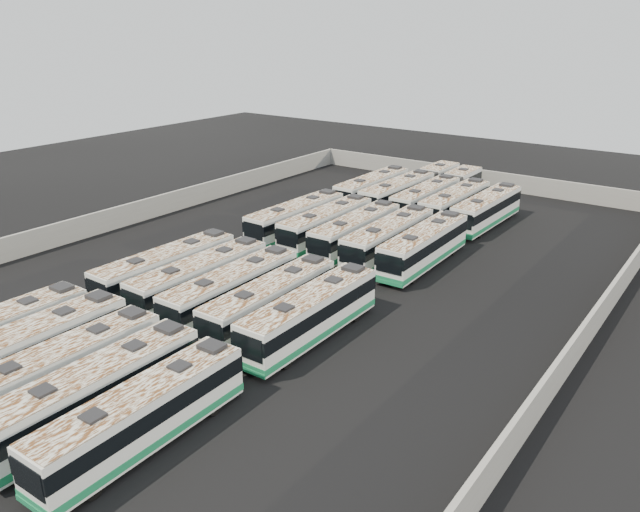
{
  "coord_description": "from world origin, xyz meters",
  "views": [
    {
      "loc": [
        29.28,
        -37.38,
        19.53
      ],
      "look_at": [
        1.38,
        1.06,
        1.6
      ],
      "focal_mm": 35.0,
      "sensor_mm": 36.0,
      "label": 1
    }
  ],
  "objects_px": {
    "bus_front_right": "(95,392)",
    "bus_back_far_left": "(372,189)",
    "bus_midfront_left": "(200,278)",
    "bus_midfront_right": "(270,302)",
    "bus_midfront_center": "(232,290)",
    "bus_midback_center": "(356,232)",
    "bus_midfront_far_right": "(310,314)",
    "bus_midback_far_right": "(424,246)",
    "bus_midback_far_left": "(296,218)",
    "bus_back_left": "(412,188)",
    "bus_midback_right": "(389,239)",
    "bus_front_left": "(25,352)",
    "bus_front_center": "(60,371)",
    "bus_midfront_far_left": "(166,269)",
    "bus_back_center": "(439,193)",
    "bus_midback_left": "(326,224)",
    "bus_back_far_right": "(486,209)",
    "bus_back_right": "(455,204)",
    "bus_front_far_right": "(142,415)"
  },
  "relations": [
    {
      "from": "bus_front_right",
      "to": "bus_back_far_left",
      "type": "height_order",
      "value": "bus_back_far_left"
    },
    {
      "from": "bus_midfront_left",
      "to": "bus_midfront_right",
      "type": "xyz_separation_m",
      "value": [
        6.84,
        -0.03,
        -0.02
      ]
    },
    {
      "from": "bus_midfront_center",
      "to": "bus_midback_center",
      "type": "height_order",
      "value": "bus_midback_center"
    },
    {
      "from": "bus_midfront_left",
      "to": "bus_midfront_far_right",
      "type": "relative_size",
      "value": 0.99
    },
    {
      "from": "bus_back_far_left",
      "to": "bus_midback_far_right",
      "type": "bearing_deg",
      "value": -45.64
    },
    {
      "from": "bus_midback_far_left",
      "to": "bus_back_left",
      "type": "height_order",
      "value": "bus_midback_far_left"
    },
    {
      "from": "bus_midfront_far_right",
      "to": "bus_midback_right",
      "type": "relative_size",
      "value": 0.99
    },
    {
      "from": "bus_midback_far_left",
      "to": "bus_midfront_far_right",
      "type": "bearing_deg",
      "value": -48.52
    },
    {
      "from": "bus_midfront_far_right",
      "to": "bus_front_left",
      "type": "bearing_deg",
      "value": -127.36
    },
    {
      "from": "bus_midfront_far_right",
      "to": "bus_back_far_left",
      "type": "relative_size",
      "value": 1.0
    },
    {
      "from": "bus_front_center",
      "to": "bus_midback_center",
      "type": "xyz_separation_m",
      "value": [
        -0.02,
        29.59,
        -0.01
      ]
    },
    {
      "from": "bus_midfront_far_left",
      "to": "bus_midback_center",
      "type": "xyz_separation_m",
      "value": [
        6.76,
        16.22,
        -0.04
      ]
    },
    {
      "from": "bus_midback_far_left",
      "to": "bus_midback_far_right",
      "type": "bearing_deg",
      "value": 1.35
    },
    {
      "from": "bus_midfront_center",
      "to": "bus_back_left",
      "type": "bearing_deg",
      "value": 94.94
    },
    {
      "from": "bus_back_left",
      "to": "bus_back_center",
      "type": "xyz_separation_m",
      "value": [
        3.36,
        -0.11,
        -0.05
      ]
    },
    {
      "from": "bus_midfront_far_left",
      "to": "bus_midback_far_left",
      "type": "height_order",
      "value": "bus_midfront_far_left"
    },
    {
      "from": "bus_midback_left",
      "to": "bus_back_center",
      "type": "xyz_separation_m",
      "value": [
        3.45,
        16.65,
        -0.03
      ]
    },
    {
      "from": "bus_midback_right",
      "to": "bus_back_far_right",
      "type": "height_order",
      "value": "bus_midback_right"
    },
    {
      "from": "bus_front_right",
      "to": "bus_back_left",
      "type": "xyz_separation_m",
      "value": [
        -6.71,
        46.72,
        -0.01
      ]
    },
    {
      "from": "bus_back_left",
      "to": "bus_back_right",
      "type": "distance_m",
      "value": 7.58
    },
    {
      "from": "bus_back_center",
      "to": "bus_midback_far_left",
      "type": "bearing_deg",
      "value": -112.62
    },
    {
      "from": "bus_midback_center",
      "to": "bus_back_center",
      "type": "xyz_separation_m",
      "value": [
        0.03,
        16.86,
        -0.02
      ]
    },
    {
      "from": "bus_front_right",
      "to": "bus_midback_far_right",
      "type": "relative_size",
      "value": 0.99
    },
    {
      "from": "bus_midfront_far_left",
      "to": "bus_midback_far_left",
      "type": "distance_m",
      "value": 16.2
    },
    {
      "from": "bus_front_center",
      "to": "bus_back_far_left",
      "type": "xyz_separation_m",
      "value": [
        -6.78,
        43.44,
        0.03
      ]
    },
    {
      "from": "bus_back_center",
      "to": "bus_front_right",
      "type": "bearing_deg",
      "value": -86.4
    },
    {
      "from": "bus_back_far_left",
      "to": "bus_back_far_right",
      "type": "distance_m",
      "value": 13.62
    },
    {
      "from": "bus_back_far_right",
      "to": "bus_back_far_left",
      "type": "bearing_deg",
      "value": -179.73
    },
    {
      "from": "bus_front_right",
      "to": "bus_midback_left",
      "type": "bearing_deg",
      "value": 102.25
    },
    {
      "from": "bus_front_center",
      "to": "bus_midfront_center",
      "type": "relative_size",
      "value": 1.0
    },
    {
      "from": "bus_front_far_right",
      "to": "bus_midback_left",
      "type": "distance_m",
      "value": 31.52
    },
    {
      "from": "bus_front_center",
      "to": "bus_back_center",
      "type": "distance_m",
      "value": 46.45
    },
    {
      "from": "bus_midfront_center",
      "to": "bus_back_center",
      "type": "bearing_deg",
      "value": 89.14
    },
    {
      "from": "bus_midback_center",
      "to": "bus_midback_far_right",
      "type": "distance_m",
      "value": 6.8
    },
    {
      "from": "bus_back_center",
      "to": "bus_back_right",
      "type": "xyz_separation_m",
      "value": [
        3.43,
        -3.26,
        0.04
      ]
    },
    {
      "from": "bus_front_right",
      "to": "bus_midback_left",
      "type": "height_order",
      "value": "bus_front_right"
    },
    {
      "from": "bus_midfront_far_left",
      "to": "bus_midfront_center",
      "type": "relative_size",
      "value": 1.02
    },
    {
      "from": "bus_front_left",
      "to": "bus_back_far_left",
      "type": "xyz_separation_m",
      "value": [
        -3.39,
        43.45,
        -0.03
      ]
    },
    {
      "from": "bus_midback_center",
      "to": "bus_midback_far_right",
      "type": "height_order",
      "value": "bus_midback_far_right"
    },
    {
      "from": "bus_midback_center",
      "to": "bus_back_left",
      "type": "distance_m",
      "value": 17.3
    },
    {
      "from": "bus_midfront_far_left",
      "to": "bus_midback_far_right",
      "type": "relative_size",
      "value": 1.0
    },
    {
      "from": "bus_front_center",
      "to": "bus_back_center",
      "type": "relative_size",
      "value": 0.65
    },
    {
      "from": "bus_back_far_left",
      "to": "bus_back_center",
      "type": "xyz_separation_m",
      "value": [
        6.79,
        3.01,
        -0.05
      ]
    },
    {
      "from": "bus_front_far_right",
      "to": "bus_midback_far_left",
      "type": "xyz_separation_m",
      "value": [
        -13.68,
        29.57,
        0.05
      ]
    },
    {
      "from": "bus_midfront_far_right",
      "to": "bus_midfront_right",
      "type": "bearing_deg",
      "value": 179.39
    },
    {
      "from": "bus_back_left",
      "to": "bus_front_center",
      "type": "bearing_deg",
      "value": -84.76
    },
    {
      "from": "bus_front_left",
      "to": "bus_midback_left",
      "type": "distance_m",
      "value": 29.81
    },
    {
      "from": "bus_front_far_right",
      "to": "bus_midfront_center",
      "type": "bearing_deg",
      "value": 115.61
    },
    {
      "from": "bus_back_far_left",
      "to": "bus_back_right",
      "type": "bearing_deg",
      "value": -1.61
    },
    {
      "from": "bus_midfront_far_left",
      "to": "bus_midback_right",
      "type": "relative_size",
      "value": 0.99
    }
  ]
}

